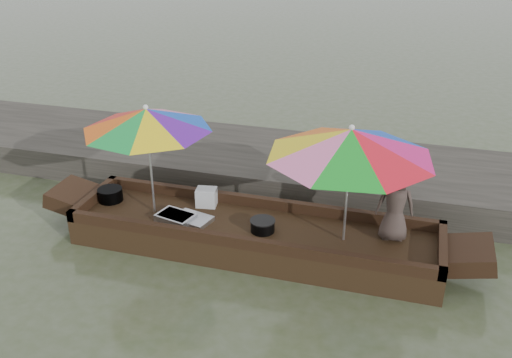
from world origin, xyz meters
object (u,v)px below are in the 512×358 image
(boat_hull, at_px, (254,237))
(umbrella_bow, at_px, (150,161))
(cooking_pot, at_px, (110,195))
(tray_crayfish, at_px, (176,217))
(vendor, at_px, (395,205))
(charcoal_grill, at_px, (263,226))
(tray_scallop, at_px, (193,219))
(supply_bag, at_px, (206,197))
(umbrella_stern, at_px, (347,185))

(boat_hull, bearing_deg, umbrella_bow, 180.00)
(cooking_pot, distance_m, tray_crayfish, 1.17)
(tray_crayfish, bearing_deg, cooking_pot, 166.52)
(tray_crayfish, xyz_separation_m, vendor, (2.84, 0.35, 0.44))
(boat_hull, xyz_separation_m, charcoal_grill, (0.14, -0.09, 0.25))
(tray_crayfish, relative_size, tray_scallop, 1.00)
(vendor, bearing_deg, tray_crayfish, -0.82)
(tray_crayfish, bearing_deg, boat_hull, 7.90)
(boat_hull, bearing_deg, supply_bag, 155.30)
(charcoal_grill, bearing_deg, tray_scallop, -178.98)
(vendor, distance_m, umbrella_stern, 0.69)
(cooking_pot, height_order, umbrella_stern, umbrella_stern)
(charcoal_grill, distance_m, umbrella_stern, 1.26)
(cooking_pot, bearing_deg, boat_hull, -3.29)
(cooking_pot, height_order, supply_bag, supply_bag)
(cooking_pot, bearing_deg, tray_scallop, -9.61)
(cooking_pot, relative_size, umbrella_bow, 0.21)
(tray_scallop, bearing_deg, vendor, 6.78)
(tray_crayfish, bearing_deg, charcoal_grill, 2.84)
(boat_hull, height_order, supply_bag, supply_bag)
(cooking_pot, height_order, vendor, vendor)
(supply_bag, bearing_deg, tray_scallop, -92.52)
(cooking_pot, bearing_deg, umbrella_bow, -9.54)
(boat_hull, bearing_deg, tray_crayfish, -172.10)
(umbrella_bow, bearing_deg, charcoal_grill, -3.14)
(boat_hull, relative_size, vendor, 5.03)
(charcoal_grill, height_order, supply_bag, supply_bag)
(supply_bag, distance_m, umbrella_stern, 2.14)
(tray_crayfish, height_order, supply_bag, supply_bag)
(tray_scallop, height_order, vendor, vendor)
(supply_bag, height_order, umbrella_bow, umbrella_bow)
(boat_hull, bearing_deg, charcoal_grill, -31.12)
(tray_scallop, relative_size, umbrella_bow, 0.29)
(tray_scallop, height_order, umbrella_stern, umbrella_stern)
(boat_hull, distance_m, vendor, 1.91)
(tray_crayfish, distance_m, supply_bag, 0.58)
(boat_hull, distance_m, umbrella_bow, 1.73)
(charcoal_grill, xyz_separation_m, umbrella_stern, (1.05, 0.09, 0.70))
(umbrella_stern, bearing_deg, tray_scallop, -177.04)
(tray_scallop, bearing_deg, tray_crayfish, -169.44)
(cooking_pot, relative_size, supply_bag, 1.26)
(charcoal_grill, relative_size, supply_bag, 1.12)
(charcoal_grill, height_order, umbrella_bow, umbrella_bow)
(tray_crayfish, xyz_separation_m, charcoal_grill, (1.20, 0.06, 0.03))
(tray_scallop, relative_size, charcoal_grill, 1.58)
(supply_bag, xyz_separation_m, vendor, (2.59, -0.17, 0.36))
(tray_crayfish, relative_size, umbrella_stern, 0.24)
(cooking_pot, xyz_separation_m, tray_scallop, (1.37, -0.23, -0.06))
(cooking_pot, height_order, tray_scallop, cooking_pot)
(vendor, relative_size, umbrella_stern, 0.47)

